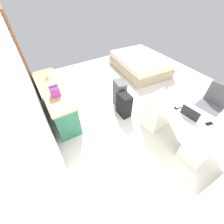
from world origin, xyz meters
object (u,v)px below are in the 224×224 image
(suitcase_spare_grey, at_px, (120,94))
(computer_mouse, at_px, (178,107))
(cell_phone_near_laptop, at_px, (209,124))
(bed, at_px, (140,64))
(laptop, at_px, (191,114))
(suitcase_black, at_px, (124,105))
(office_chair, at_px, (209,108))
(credenza, at_px, (57,101))
(desk, at_px, (178,126))
(figurine_small, at_px, (47,77))
(cell_phone_by_mouse, at_px, (177,108))

(suitcase_spare_grey, relative_size, computer_mouse, 6.77)
(cell_phone_near_laptop, bearing_deg, bed, -5.37)
(bed, xyz_separation_m, computer_mouse, (-2.45, 1.17, 0.49))
(bed, height_order, laptop, laptop)
(computer_mouse, relative_size, cell_phone_near_laptop, 0.74)
(bed, bearing_deg, computer_mouse, 154.46)
(suitcase_black, bearing_deg, laptop, -156.45)
(office_chair, relative_size, cell_phone_near_laptop, 6.91)
(credenza, height_order, suitcase_spare_grey, credenza)
(desk, relative_size, cell_phone_near_laptop, 11.05)
(figurine_small, bearing_deg, cell_phone_near_laptop, -144.29)
(computer_mouse, xyz_separation_m, figurine_small, (2.16, 1.83, 0.07))
(cell_phone_near_laptop, relative_size, figurine_small, 1.24)
(credenza, xyz_separation_m, bed, (0.67, -3.00, -0.13))
(figurine_small, bearing_deg, suitcase_spare_grey, -120.91)
(suitcase_black, distance_m, figurine_small, 1.85)
(office_chair, relative_size, cell_phone_by_mouse, 6.91)
(office_chair, relative_size, credenza, 0.52)
(suitcase_spare_grey, distance_m, figurine_small, 1.72)
(bed, height_order, cell_phone_by_mouse, cell_phone_by_mouse)
(suitcase_spare_grey, bearing_deg, figurine_small, 67.54)
(bed, bearing_deg, suitcase_spare_grey, 125.73)
(credenza, xyz_separation_m, figurine_small, (0.38, 0.00, 0.43))
(figurine_small, bearing_deg, office_chair, -130.73)
(office_chair, bearing_deg, laptop, 95.29)
(laptop, relative_size, cell_phone_near_laptop, 2.44)
(bed, distance_m, laptop, 3.01)
(desk, bearing_deg, bed, -24.74)
(cell_phone_near_laptop, bearing_deg, desk, 34.88)
(office_chair, distance_m, credenza, 3.36)
(desk, height_order, laptop, laptop)
(office_chair, xyz_separation_m, cell_phone_by_mouse, (0.17, 0.92, 0.31))
(bed, relative_size, laptop, 6.04)
(office_chair, bearing_deg, cell_phone_near_laptop, 115.08)
(suitcase_spare_grey, xyz_separation_m, laptop, (-1.58, -0.40, 0.43))
(computer_mouse, bearing_deg, figurine_small, 34.04)
(computer_mouse, height_order, figurine_small, figurine_small)
(credenza, height_order, computer_mouse, same)
(desk, height_order, figurine_small, figurine_small)
(desk, bearing_deg, cell_phone_by_mouse, -2.30)
(bed, bearing_deg, desk, 155.26)
(credenza, relative_size, cell_phone_near_laptop, 13.24)
(bed, height_order, computer_mouse, computer_mouse)
(credenza, height_order, figurine_small, figurine_small)
(laptop, height_order, cell_phone_by_mouse, laptop)
(cell_phone_near_laptop, bearing_deg, laptop, 38.63)
(bed, distance_m, cell_phone_by_mouse, 2.78)
(suitcase_black, distance_m, computer_mouse, 1.17)
(laptop, xyz_separation_m, computer_mouse, (0.26, -0.01, -0.03))
(desk, distance_m, suitcase_spare_grey, 1.52)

